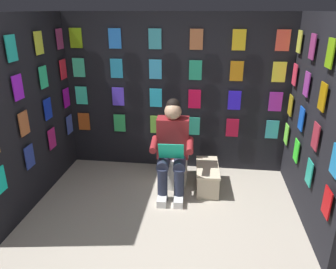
# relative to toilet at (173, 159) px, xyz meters

# --- Properties ---
(ground_plane) EXTENTS (30.00, 30.00, 0.00)m
(ground_plane) POSITION_rel_toilet_xyz_m (0.03, 1.55, -0.33)
(ground_plane) COLOR #B2A899
(display_wall_back) EXTENTS (3.19, 0.14, 2.18)m
(display_wall_back) POSITION_rel_toilet_xyz_m (0.03, -0.53, 0.77)
(display_wall_back) COLOR black
(display_wall_back) RESTS_ON ground
(display_wall_left) EXTENTS (0.14, 2.03, 2.18)m
(display_wall_left) POSITION_rel_toilet_xyz_m (-1.56, 0.54, 0.77)
(display_wall_left) COLOR black
(display_wall_left) RESTS_ON ground
(display_wall_right) EXTENTS (0.14, 2.03, 2.18)m
(display_wall_right) POSITION_rel_toilet_xyz_m (1.63, 0.54, 0.77)
(display_wall_right) COLOR black
(display_wall_right) RESTS_ON ground
(toilet) EXTENTS (0.41, 0.56, 0.77)m
(toilet) POSITION_rel_toilet_xyz_m (0.00, 0.00, 0.00)
(toilet) COLOR white
(toilet) RESTS_ON ground
(person_reading) EXTENTS (0.54, 0.70, 1.19)m
(person_reading) POSITION_rel_toilet_xyz_m (-0.01, 0.23, 0.27)
(person_reading) COLOR maroon
(person_reading) RESTS_ON ground
(comic_longbox_near) EXTENTS (0.32, 0.66, 0.31)m
(comic_longbox_near) POSITION_rel_toilet_xyz_m (-0.46, 0.12, -0.17)
(comic_longbox_near) COLOR beige
(comic_longbox_near) RESTS_ON ground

